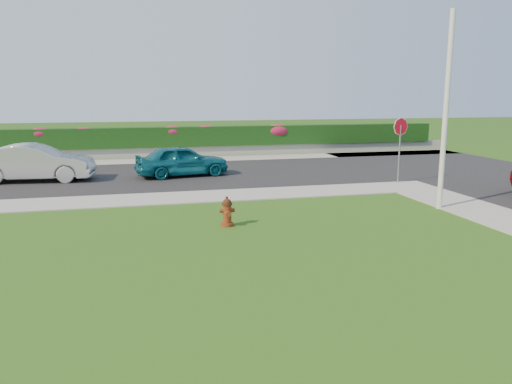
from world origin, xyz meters
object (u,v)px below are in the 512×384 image
object	(u,v)px
stop_sign	(400,135)
fire_hydrant	(227,212)
sedan_silver	(35,163)
utility_pole	(446,112)
sedan_teal	(182,161)

from	to	relation	value
stop_sign	fire_hydrant	bearing A→B (deg)	-138.39
fire_hydrant	sedan_silver	xyz separation A→B (m)	(-6.23, 8.65, 0.40)
sedan_silver	utility_pole	world-z (taller)	utility_pole
fire_hydrant	stop_sign	distance (m)	9.30
stop_sign	utility_pole	bearing A→B (deg)	-93.31
sedan_teal	sedan_silver	size ratio (longest dim) A/B	0.86
fire_hydrant	sedan_silver	world-z (taller)	sedan_silver
utility_pole	sedan_teal	bearing A→B (deg)	131.66
fire_hydrant	stop_sign	xyz separation A→B (m)	(7.81, 4.80, 1.56)
fire_hydrant	sedan_silver	bearing A→B (deg)	126.25
sedan_teal	utility_pole	bearing A→B (deg)	-147.85
sedan_teal	stop_sign	world-z (taller)	stop_sign
fire_hydrant	utility_pole	xyz separation A→B (m)	(6.78, 0.48, 2.58)
sedan_silver	utility_pole	xyz separation A→B (m)	(13.01, -8.17, 2.17)
fire_hydrant	sedan_teal	distance (m)	8.52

